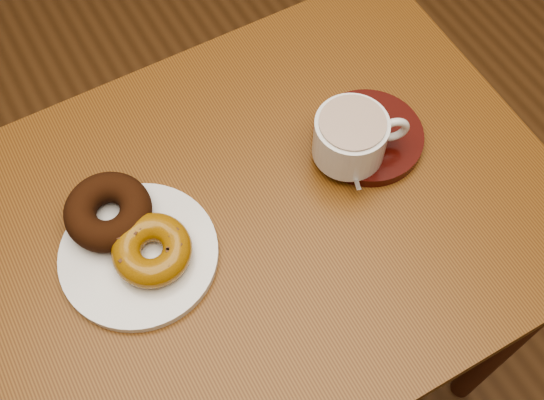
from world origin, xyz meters
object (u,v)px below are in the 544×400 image
cafe_table (260,251)px  saucer (368,137)px  coffee_cup (352,137)px  donut_plate (139,254)px

cafe_table → saucer: (0.19, 0.03, 0.13)m
cafe_table → coffee_cup: 0.23m
saucer → coffee_cup: coffee_cup is taller
coffee_cup → donut_plate: bearing=-161.7°
saucer → coffee_cup: 0.06m
saucer → donut_plate: bearing=-179.6°
cafe_table → donut_plate: 0.21m
cafe_table → donut_plate: donut_plate is taller
coffee_cup → cafe_table: bearing=-154.5°
cafe_table → saucer: 0.23m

